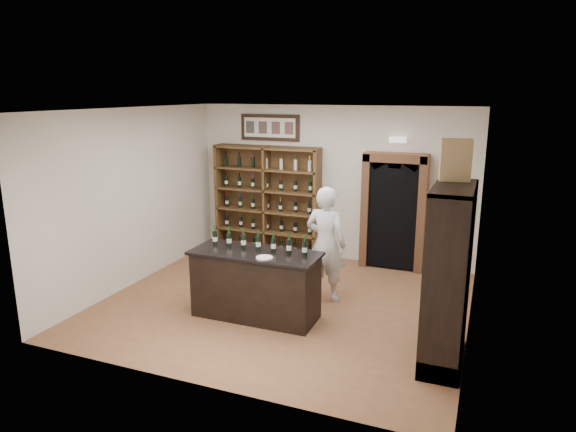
% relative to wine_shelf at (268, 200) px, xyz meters
% --- Properties ---
extents(floor, '(5.50, 5.50, 0.00)m').
position_rel_wine_shelf_xyz_m(floor, '(1.30, -2.33, -1.10)').
color(floor, brown).
rests_on(floor, ground).
extents(ceiling, '(5.50, 5.50, 0.00)m').
position_rel_wine_shelf_xyz_m(ceiling, '(1.30, -2.33, 1.90)').
color(ceiling, white).
rests_on(ceiling, wall_back).
extents(wall_back, '(5.50, 0.04, 3.00)m').
position_rel_wine_shelf_xyz_m(wall_back, '(1.30, 0.17, 0.40)').
color(wall_back, beige).
rests_on(wall_back, ground).
extents(wall_left, '(0.04, 5.00, 3.00)m').
position_rel_wine_shelf_xyz_m(wall_left, '(-1.45, -2.33, 0.40)').
color(wall_left, beige).
rests_on(wall_left, ground).
extents(wall_right, '(0.04, 5.00, 3.00)m').
position_rel_wine_shelf_xyz_m(wall_right, '(4.05, -2.33, 0.40)').
color(wall_right, beige).
rests_on(wall_right, ground).
extents(wine_shelf, '(2.20, 0.38, 2.20)m').
position_rel_wine_shelf_xyz_m(wine_shelf, '(0.00, 0.00, 0.00)').
color(wine_shelf, brown).
rests_on(wine_shelf, ground).
extents(framed_picture, '(1.25, 0.04, 0.52)m').
position_rel_wine_shelf_xyz_m(framed_picture, '(0.00, 0.14, 1.45)').
color(framed_picture, black).
rests_on(framed_picture, wall_back).
extents(arched_doorway, '(1.17, 0.35, 2.17)m').
position_rel_wine_shelf_xyz_m(arched_doorway, '(2.55, -0.00, 0.04)').
color(arched_doorway, black).
rests_on(arched_doorway, ground).
extents(emergency_light, '(0.30, 0.10, 0.10)m').
position_rel_wine_shelf_xyz_m(emergency_light, '(2.55, 0.09, 1.30)').
color(emergency_light, white).
rests_on(emergency_light, wall_back).
extents(tasting_counter, '(1.88, 0.78, 1.00)m').
position_rel_wine_shelf_xyz_m(tasting_counter, '(1.10, -2.93, -0.61)').
color(tasting_counter, black).
rests_on(tasting_counter, ground).
extents(counter_bottle_0, '(0.07, 0.07, 0.30)m').
position_rel_wine_shelf_xyz_m(counter_bottle_0, '(0.38, -2.82, 0.01)').
color(counter_bottle_0, black).
rests_on(counter_bottle_0, tasting_counter).
extents(counter_bottle_1, '(0.07, 0.07, 0.30)m').
position_rel_wine_shelf_xyz_m(counter_bottle_1, '(0.62, -2.82, 0.01)').
color(counter_bottle_1, black).
rests_on(counter_bottle_1, tasting_counter).
extents(counter_bottle_2, '(0.07, 0.07, 0.30)m').
position_rel_wine_shelf_xyz_m(counter_bottle_2, '(0.86, -2.82, 0.01)').
color(counter_bottle_2, black).
rests_on(counter_bottle_2, tasting_counter).
extents(counter_bottle_3, '(0.07, 0.07, 0.30)m').
position_rel_wine_shelf_xyz_m(counter_bottle_3, '(1.10, -2.82, 0.01)').
color(counter_bottle_3, black).
rests_on(counter_bottle_3, tasting_counter).
extents(counter_bottle_4, '(0.07, 0.07, 0.30)m').
position_rel_wine_shelf_xyz_m(counter_bottle_4, '(1.34, -2.82, 0.01)').
color(counter_bottle_4, black).
rests_on(counter_bottle_4, tasting_counter).
extents(counter_bottle_5, '(0.07, 0.07, 0.30)m').
position_rel_wine_shelf_xyz_m(counter_bottle_5, '(1.58, -2.82, 0.01)').
color(counter_bottle_5, black).
rests_on(counter_bottle_5, tasting_counter).
extents(counter_bottle_6, '(0.07, 0.07, 0.30)m').
position_rel_wine_shelf_xyz_m(counter_bottle_6, '(1.82, -2.82, 0.01)').
color(counter_bottle_6, black).
rests_on(counter_bottle_6, tasting_counter).
extents(side_cabinet, '(0.48, 1.20, 2.20)m').
position_rel_wine_shelf_xyz_m(side_cabinet, '(3.82, -3.23, -0.35)').
color(side_cabinet, black).
rests_on(side_cabinet, ground).
extents(shopkeeper, '(0.72, 0.52, 1.84)m').
position_rel_wine_shelf_xyz_m(shopkeeper, '(1.84, -1.90, -0.18)').
color(shopkeeper, silver).
rests_on(shopkeeper, ground).
extents(plate, '(0.24, 0.24, 0.02)m').
position_rel_wine_shelf_xyz_m(plate, '(1.34, -3.14, -0.09)').
color(plate, silver).
rests_on(plate, tasting_counter).
extents(wine_crate, '(0.38, 0.21, 0.51)m').
position_rel_wine_shelf_xyz_m(wine_crate, '(3.75, -2.88, 1.35)').
color(wine_crate, tan).
rests_on(wine_crate, side_cabinet).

